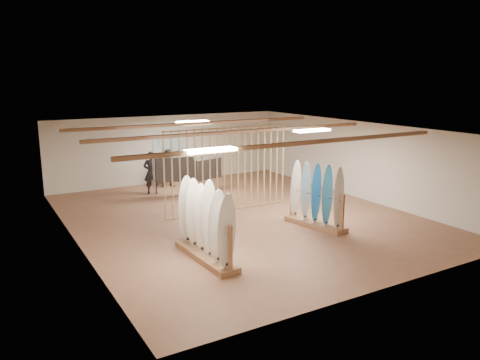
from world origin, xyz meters
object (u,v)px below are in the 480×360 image
rack_right (316,205)px  clothing_rack_a (174,169)px  clothing_rack_b (207,169)px  shopper_b (169,166)px  rack_left (206,233)px  shopper_a (151,170)px

rack_right → clothing_rack_a: (-2.22, 5.48, 0.39)m
clothing_rack_a → clothing_rack_b: clothing_rack_a is taller
rack_right → shopper_b: size_ratio=1.19×
rack_right → shopper_b: 7.19m
clothing_rack_a → shopper_b: bearing=88.9°
rack_right → shopper_b: bearing=93.7°
clothing_rack_b → shopper_b: 1.71m
rack_right → clothing_rack_b: rack_right is taller
rack_right → rack_left: bearing=178.8°
clothing_rack_a → shopper_a: (-0.60, 0.81, -0.12)m
shopper_a → rack_right: bearing=141.2°
rack_left → clothing_rack_b: size_ratio=1.76×
rack_right → clothing_rack_b: (-0.82, 5.57, 0.24)m
rack_right → clothing_rack_a: rack_right is taller
rack_right → shopper_a: bearing=103.1°
shopper_b → clothing_rack_a: bearing=-94.5°
rack_left → clothing_rack_a: bearing=72.3°
clothing_rack_b → shopper_a: shopper_a is taller
rack_left → shopper_a: rack_left is taller
clothing_rack_b → shopper_a: (-2.00, 0.72, 0.03)m
rack_left → shopper_b: 7.93m
clothing_rack_b → shopper_a: 2.12m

